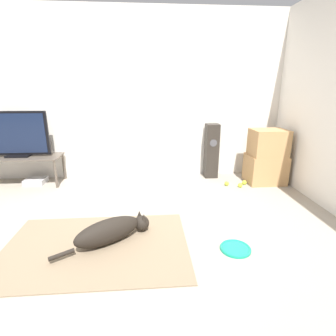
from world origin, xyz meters
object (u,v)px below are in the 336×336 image
(tennis_ball_near_speaker, at_px, (240,185))
(tennis_ball_by_boxes, at_px, (244,183))
(tv, at_px, (15,135))
(cardboard_box_upper, at_px, (268,143))
(tv_stand, at_px, (20,159))
(tennis_ball_loose_on_carpet, at_px, (227,183))
(floor_speaker, at_px, (211,151))
(frisbee, at_px, (235,248))
(cardboard_box_lower, at_px, (265,169))
(dog, at_px, (112,230))
(game_console, at_px, (36,181))

(tennis_ball_near_speaker, bearing_deg, tennis_ball_by_boxes, 46.52)
(tv, bearing_deg, cardboard_box_upper, -3.60)
(tv_stand, relative_size, tennis_ball_loose_on_carpet, 17.98)
(tennis_ball_near_speaker, height_order, tennis_ball_loose_on_carpet, same)
(tv_stand, xyz_separation_m, tennis_ball_loose_on_carpet, (3.08, -0.32, -0.36))
(floor_speaker, bearing_deg, tennis_ball_near_speaker, -58.12)
(cardboard_box_upper, bearing_deg, tennis_ball_loose_on_carpet, -172.05)
(frisbee, xyz_separation_m, tv, (-2.69, 1.93, 0.75))
(tennis_ball_by_boxes, height_order, tennis_ball_near_speaker, same)
(cardboard_box_upper, distance_m, floor_speaker, 0.87)
(cardboard_box_lower, bearing_deg, dog, -145.18)
(cardboard_box_lower, xyz_separation_m, tennis_ball_loose_on_carpet, (-0.62, -0.10, -0.18))
(cardboard_box_lower, distance_m, floor_speaker, 0.87)
(floor_speaker, bearing_deg, tennis_ball_by_boxes, -44.21)
(tv, bearing_deg, game_console, 4.49)
(dog, relative_size, tv_stand, 0.71)
(cardboard_box_lower, bearing_deg, cardboard_box_upper, -97.83)
(floor_speaker, distance_m, tv_stand, 2.94)
(tv, bearing_deg, floor_speaker, 2.28)
(tennis_ball_near_speaker, bearing_deg, floor_speaker, 121.88)
(tennis_ball_by_boxes, relative_size, game_console, 0.23)
(dog, relative_size, floor_speaker, 0.97)
(tv_stand, bearing_deg, tennis_ball_loose_on_carpet, -5.87)
(frisbee, height_order, tennis_ball_loose_on_carpet, tennis_ball_loose_on_carpet)
(cardboard_box_lower, xyz_separation_m, tennis_ball_near_speaker, (-0.44, -0.19, -0.18))
(dog, xyz_separation_m, game_console, (-1.38, 1.73, -0.09))
(game_console, bearing_deg, tennis_ball_by_boxes, -5.63)
(cardboard_box_lower, height_order, cardboard_box_upper, cardboard_box_upper)
(tennis_ball_by_boxes, height_order, game_console, game_console)
(floor_speaker, xyz_separation_m, tennis_ball_near_speaker, (0.33, -0.53, -0.40))
(frisbee, distance_m, cardboard_box_lower, 2.00)
(frisbee, bearing_deg, dog, 169.34)
(cardboard_box_lower, bearing_deg, tennis_ball_loose_on_carpet, -170.49)
(cardboard_box_lower, xyz_separation_m, cardboard_box_upper, (-0.00, -0.02, 0.41))
(tv_stand, height_order, tennis_ball_near_speaker, tv_stand)
(dog, distance_m, cardboard_box_lower, 2.62)
(frisbee, relative_size, game_console, 0.96)
(tv_stand, bearing_deg, tv, 90.00)
(cardboard_box_upper, height_order, tennis_ball_near_speaker, cardboard_box_upper)
(tennis_ball_near_speaker, bearing_deg, dog, -142.63)
(floor_speaker, distance_m, game_console, 2.79)
(cardboard_box_lower, bearing_deg, tv, 176.67)
(frisbee, relative_size, tv_stand, 0.23)
(dog, xyz_separation_m, tennis_ball_loose_on_carpet, (1.53, 1.39, -0.09))
(floor_speaker, distance_m, tv, 2.96)
(floor_speaker, bearing_deg, cardboard_box_lower, -23.33)
(frisbee, distance_m, cardboard_box_upper, 2.07)
(game_console, bearing_deg, cardboard_box_upper, -4.01)
(frisbee, height_order, tennis_ball_by_boxes, tennis_ball_by_boxes)
(dog, bearing_deg, tennis_ball_near_speaker, 37.37)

